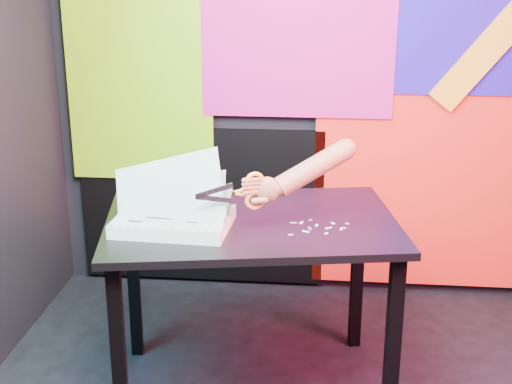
# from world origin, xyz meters

# --- Properties ---
(room) EXTENTS (3.01, 3.01, 2.71)m
(room) POSITION_xyz_m (0.00, 0.00, 1.35)
(room) COLOR black
(room) RESTS_ON ground
(backdrop) EXTENTS (2.88, 0.05, 2.08)m
(backdrop) POSITION_xyz_m (0.06, 1.46, 0.96)
(backdrop) COLOR red
(backdrop) RESTS_ON ground
(work_table) EXTENTS (1.23, 0.93, 0.75)m
(work_table) POSITION_xyz_m (-0.38, 0.49, 0.65)
(work_table) COLOR black
(work_table) RESTS_ON ground
(printout_stack) EXTENTS (0.47, 0.33, 0.31)m
(printout_stack) POSITION_xyz_m (-0.66, 0.38, 0.78)
(printout_stack) COLOR silver
(printout_stack) RESTS_ON work_table
(scissors) EXTENTS (0.25, 0.11, 0.15)m
(scissors) POSITION_xyz_m (-0.37, 0.38, 0.90)
(scissors) COLOR #B0B0B0
(scissors) RESTS_ON printout_stack
(hand_forearm) EXTENTS (0.41, 0.21, 0.22)m
(hand_forearm) POSITION_xyz_m (-0.17, 0.46, 0.96)
(hand_forearm) COLOR #965D3B
(hand_forearm) RESTS_ON work_table
(paper_clippings) EXTENTS (0.23, 0.17, 0.00)m
(paper_clippings) POSITION_xyz_m (-0.12, 0.44, 0.75)
(paper_clippings) COLOR white
(paper_clippings) RESTS_ON work_table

